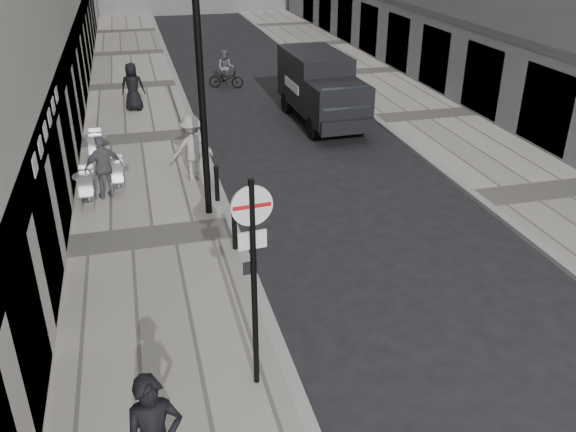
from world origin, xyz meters
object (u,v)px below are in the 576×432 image
at_px(sign_post, 253,260).
at_px(lamppost, 200,71).
at_px(panel_van, 320,85).
at_px(cyclist, 226,73).

bearing_deg(sign_post, lamppost, 84.36).
distance_m(panel_van, cyclist, 6.62).
relative_size(lamppost, cyclist, 3.92).
bearing_deg(sign_post, panel_van, 64.11).
xyz_separation_m(lamppost, cyclist, (2.63, 13.21, -3.20)).
bearing_deg(lamppost, cyclist, 78.73).
bearing_deg(panel_van, cyclist, 112.38).
bearing_deg(lamppost, sign_post, -90.99).
bearing_deg(cyclist, sign_post, -76.56).
height_order(lamppost, panel_van, lamppost).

